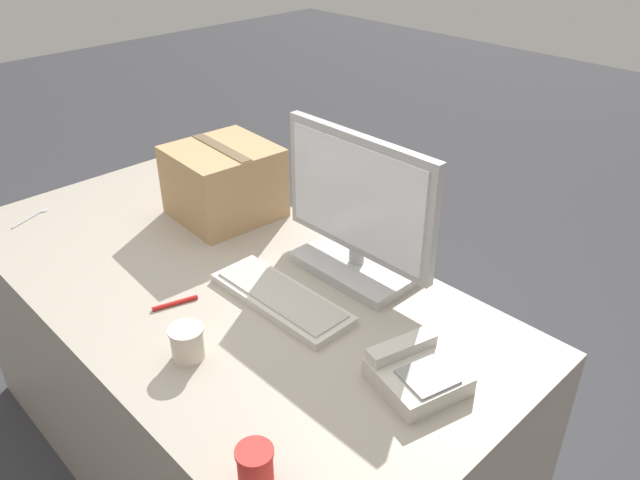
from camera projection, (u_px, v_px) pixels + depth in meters
name	position (u px, v px, depth m)	size (l,w,h in m)	color
ground_plane	(236.00, 455.00, 2.19)	(12.00, 12.00, 0.00)	#38383D
office_desk	(228.00, 375.00, 2.00)	(1.80, 0.90, 0.75)	#A89E8E
monitor	(358.00, 217.00, 1.75)	(0.53, 0.22, 0.42)	#B7B7B7
keyboard	(281.00, 298.00, 1.70)	(0.44, 0.16, 0.03)	beige
desk_phone	(416.00, 373.00, 1.42)	(0.23, 0.22, 0.08)	beige
paper_cup_left	(187.00, 343.00, 1.49)	(0.09, 0.09, 0.09)	beige
paper_cup_right	(255.00, 467.00, 1.17)	(0.07, 0.07, 0.09)	red
spoon	(36.00, 215.00, 2.14)	(0.08, 0.15, 0.00)	#B2B2B7
cardboard_box	(224.00, 182.00, 2.09)	(0.33, 0.34, 0.24)	tan
pen_marker	(175.00, 303.00, 1.69)	(0.05, 0.12, 0.01)	red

